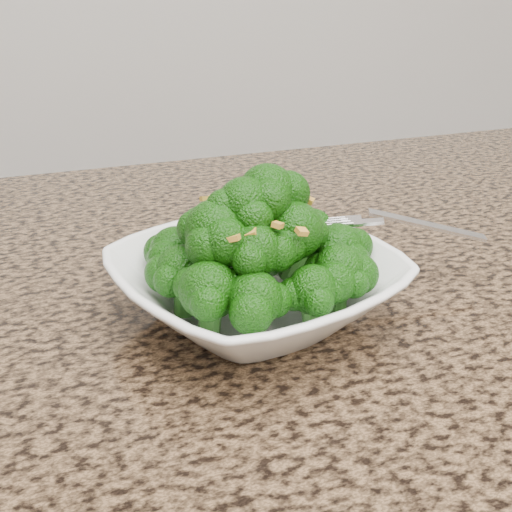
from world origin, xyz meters
name	(u,v)px	position (x,y,z in m)	size (l,w,h in m)	color
granite_counter	(421,361)	(0.00, 0.30, 0.89)	(1.64, 1.04, 0.03)	brown
bowl	(256,286)	(-0.10, 0.38, 0.92)	(0.20, 0.20, 0.05)	white
broccoli_pile	(256,206)	(-0.10, 0.38, 0.99)	(0.18, 0.18, 0.08)	#134D08
garlic_topping	(256,148)	(-0.10, 0.38, 1.03)	(0.11, 0.11, 0.01)	gold
fork	(375,221)	(0.01, 0.40, 0.96)	(0.17, 0.03, 0.01)	silver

